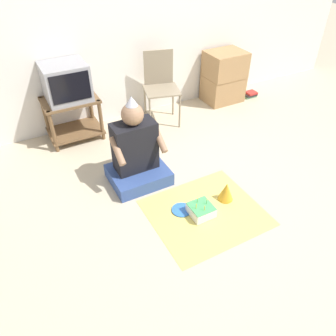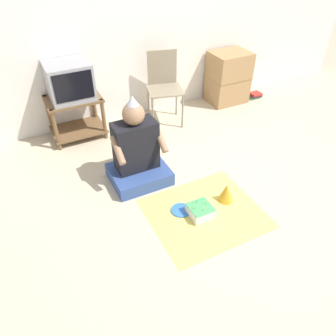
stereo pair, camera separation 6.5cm
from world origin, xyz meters
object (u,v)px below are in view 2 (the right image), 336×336
at_px(tv, 69,81).
at_px(paper_plate, 181,210).
at_px(person_seated, 137,154).
at_px(party_hat_blue, 226,192).
at_px(folding_chair, 164,82).
at_px(book_pile, 255,95).
at_px(cardboard_box_stack, 228,78).
at_px(birthday_cake, 200,211).

bearing_deg(tv, paper_plate, -73.66).
height_order(person_seated, party_hat_blue, person_seated).
xyz_separation_m(folding_chair, party_hat_blue, (-0.17, -1.69, -0.42)).
bearing_deg(book_pile, folding_chair, 178.39).
relative_size(folding_chair, paper_plate, 4.82).
height_order(cardboard_box_stack, book_pile, cardboard_box_stack).
relative_size(tv, folding_chair, 0.54).
bearing_deg(paper_plate, folding_chair, 69.11).
distance_m(cardboard_box_stack, birthday_cake, 2.41).
distance_m(book_pile, party_hat_blue, 2.35).
height_order(folding_chair, book_pile, folding_chair).
relative_size(folding_chair, book_pile, 4.52).
xyz_separation_m(person_seated, paper_plate, (0.17, -0.62, -0.30)).
xyz_separation_m(folding_chair, person_seated, (-0.79, -1.00, -0.21)).
distance_m(book_pile, birthday_cake, 2.62).
bearing_deg(person_seated, birthday_cake, -68.30).
relative_size(book_pile, birthday_cake, 0.95).
relative_size(folding_chair, birthday_cake, 4.28).
xyz_separation_m(tv, person_seated, (0.34, -1.10, -0.41)).
bearing_deg(cardboard_box_stack, book_pile, -15.31).
bearing_deg(paper_plate, party_hat_blue, -8.02).
bearing_deg(folding_chair, birthday_cake, -105.59).
bearing_deg(cardboard_box_stack, person_seated, -149.53).
bearing_deg(person_seated, folding_chair, 51.90).
bearing_deg(paper_plate, birthday_cake, -43.44).
bearing_deg(party_hat_blue, folding_chair, 84.30).
height_order(cardboard_box_stack, paper_plate, cardboard_box_stack).
bearing_deg(cardboard_box_stack, tv, 179.61).
bearing_deg(birthday_cake, book_pile, 40.72).
relative_size(person_seated, party_hat_blue, 4.87).
bearing_deg(book_pile, paper_plate, -143.21).
bearing_deg(book_pile, tv, 177.02).
bearing_deg(paper_plate, tv, 106.34).
relative_size(tv, birthday_cake, 2.30).
xyz_separation_m(cardboard_box_stack, birthday_cake, (-1.54, -1.83, -0.30)).
height_order(tv, book_pile, tv).
bearing_deg(folding_chair, party_hat_blue, -95.70).
bearing_deg(birthday_cake, folding_chair, 74.41).
bearing_deg(folding_chair, paper_plate, -110.89).
bearing_deg(tv, birthday_cake, -70.98).
bearing_deg(cardboard_box_stack, party_hat_blue, -124.62).
distance_m(cardboard_box_stack, paper_plate, 2.42).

